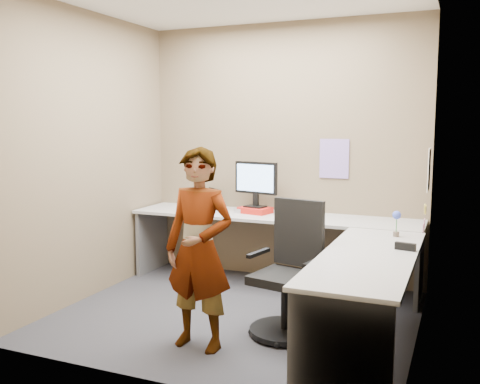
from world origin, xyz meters
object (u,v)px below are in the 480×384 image
at_px(desk, 297,244).
at_px(person, 199,249).
at_px(monitor, 256,180).
at_px(office_chair, 289,281).

xyz_separation_m(desk, person, (-0.42, -1.08, 0.16)).
bearing_deg(desk, person, -111.25).
height_order(desk, monitor, monitor).
xyz_separation_m(office_chair, person, (-0.53, -0.50, 0.32)).
relative_size(desk, monitor, 6.05).
bearing_deg(office_chair, desk, 112.56).
xyz_separation_m(monitor, office_chair, (0.75, -1.22, -0.64)).
height_order(desk, person, person).
bearing_deg(office_chair, monitor, 133.48).
bearing_deg(office_chair, person, -124.61).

